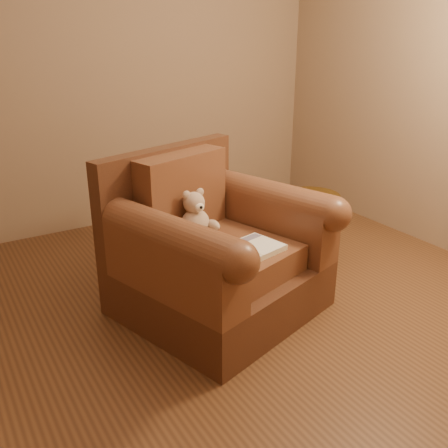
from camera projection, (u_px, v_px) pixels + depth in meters
floor at (237, 319)px, 3.07m from camera, size 4.00×4.00×0.00m
room at (240, 18)px, 2.44m from camera, size 4.02×4.02×2.71m
armchair at (214, 252)px, 3.08m from camera, size 1.33×1.29×0.98m
teddy_bear at (197, 220)px, 3.02m from camera, size 0.23×0.25×0.31m
guidebook at (246, 251)px, 2.84m from camera, size 0.48×0.34×0.03m
side_table at (310, 228)px, 3.66m from camera, size 0.40×0.40×0.56m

